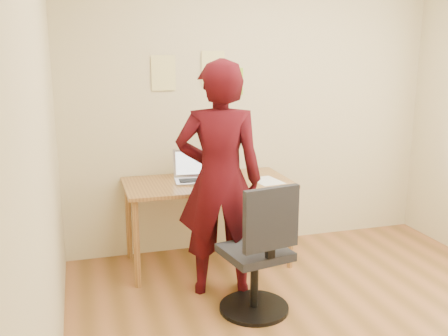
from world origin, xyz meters
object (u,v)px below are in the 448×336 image
object	(u,v)px
phone	(238,185)
office_chair	(259,259)
desk	(208,191)
person	(220,180)
laptop	(195,174)

from	to	relation	value
phone	office_chair	size ratio (longest dim) A/B	0.14
desk	person	world-z (taller)	person
laptop	person	xyz separation A→B (m)	(0.05, -0.60, 0.09)
phone	office_chair	bearing A→B (deg)	-100.99
person	office_chair	bearing A→B (deg)	126.15
laptop	phone	bearing A→B (deg)	-36.48
office_chair	person	xyz separation A→B (m)	(-0.16, 0.42, 0.47)
desk	person	distance (m)	0.59
desk	office_chair	bearing A→B (deg)	-82.92
office_chair	desk	bearing A→B (deg)	86.21
office_chair	person	size ratio (longest dim) A/B	0.54
phone	laptop	bearing A→B (deg)	133.31
phone	person	size ratio (longest dim) A/B	0.08
laptop	phone	size ratio (longest dim) A/B	2.74
desk	person	xyz separation A→B (m)	(-0.05, -0.54, 0.23)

